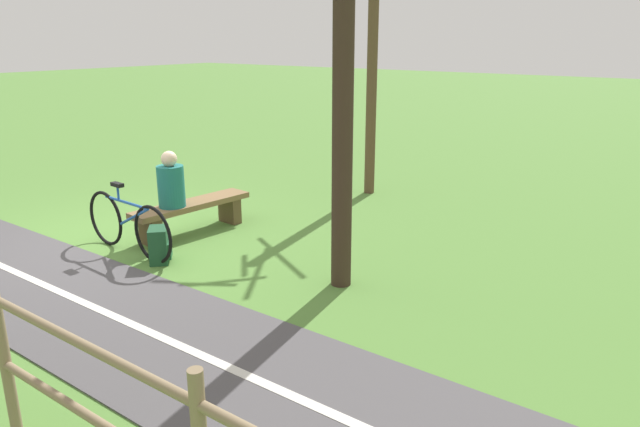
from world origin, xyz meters
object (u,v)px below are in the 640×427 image
(bench, at_px, (192,211))
(tree_far_right, at_px, (373,59))
(backpack, at_px, (159,245))
(tree_near_bench, at_px, (340,91))
(bicycle, at_px, (128,225))
(person_seated, at_px, (171,183))

(bench, relative_size, tree_far_right, 0.37)
(backpack, bearing_deg, tree_far_right, 175.64)
(tree_far_right, bearing_deg, bench, -14.09)
(backpack, relative_size, tree_near_bench, 0.09)
(bench, xyz_separation_m, tree_far_right, (-3.49, 0.88, 2.05))
(bench, relative_size, bicycle, 1.03)
(bench, height_order, tree_near_bench, tree_near_bench)
(bench, xyz_separation_m, tree_near_bench, (0.26, 2.75, 1.87))
(person_seated, relative_size, backpack, 1.75)
(person_seated, bearing_deg, backpack, 44.01)
(bicycle, xyz_separation_m, tree_far_right, (-4.56, 0.90, 1.98))
(bench, height_order, backpack, bench)
(backpack, xyz_separation_m, tree_near_bench, (-0.77, 2.22, 1.98))
(bicycle, distance_m, tree_near_bench, 3.40)
(bicycle, relative_size, tree_far_right, 0.36)
(person_seated, relative_size, tree_near_bench, 0.16)
(person_seated, bearing_deg, bench, 180.00)
(bench, distance_m, tree_near_bench, 3.34)
(person_seated, bearing_deg, tree_far_right, 172.49)
(bicycle, relative_size, tree_near_bench, 0.38)
(bicycle, bearing_deg, backpack, 7.33)
(bicycle, height_order, backpack, bicycle)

